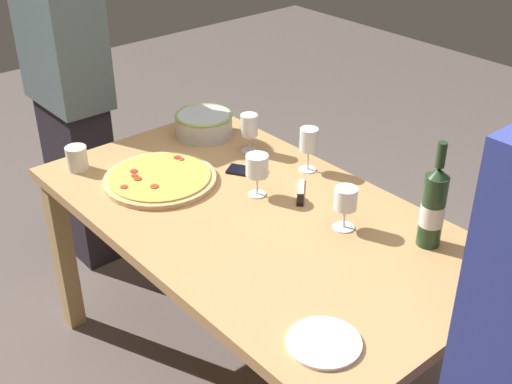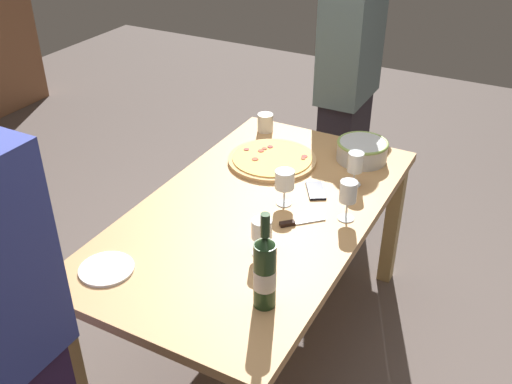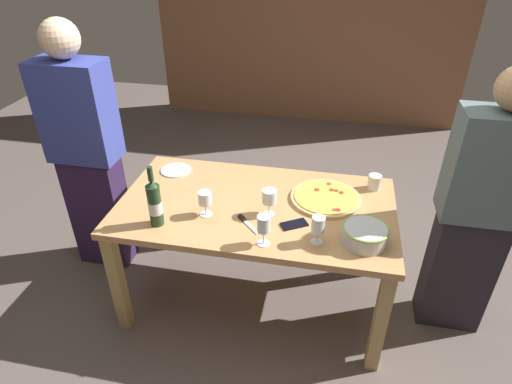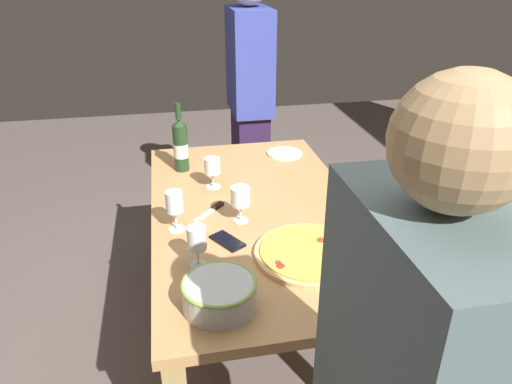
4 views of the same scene
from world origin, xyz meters
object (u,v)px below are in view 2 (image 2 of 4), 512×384
object	(u,v)px
wine_glass_near_pizza	(348,194)
wine_glass_by_bottle	(285,181)
wine_bottle	(265,271)
person_host	(347,94)
serving_bowl	(362,150)
cup_amber	(265,123)
wine_glass_far_left	(355,164)
pizza	(272,159)
dining_table	(256,228)
cell_phone	(316,191)
side_plate	(107,269)
wine_glass_far_right	(262,231)
pizza_knife	(296,223)

from	to	relation	value
wine_glass_near_pizza	wine_glass_by_bottle	size ratio (longest dim) A/B	1.10
wine_bottle	person_host	size ratio (longest dim) A/B	0.22
serving_bowl	cup_amber	bearing A→B (deg)	82.95
wine_bottle	wine_glass_far_left	distance (m)	0.86
wine_glass_near_pizza	pizza	bearing A→B (deg)	58.94
wine_glass_near_pizza	wine_glass_far_left	size ratio (longest dim) A/B	1.09
dining_table	wine_glass_near_pizza	world-z (taller)	wine_glass_near_pizza
pizza	cell_phone	xyz separation A→B (m)	(-0.15, -0.29, -0.01)
dining_table	wine_glass_by_bottle	distance (m)	0.24
wine_bottle	person_host	distance (m)	1.74
side_plate	person_host	distance (m)	1.82
wine_glass_near_pizza	wine_glass_by_bottle	xyz separation A→B (m)	(-0.02, 0.27, -0.01)
wine_glass_near_pizza	wine_glass_far_right	xyz separation A→B (m)	(-0.36, 0.19, -0.01)
person_host	cup_amber	bearing A→B (deg)	-27.47
wine_glass_near_pizza	cell_phone	bearing A→B (deg)	54.44
dining_table	person_host	bearing A→B (deg)	3.06
wine_glass_by_bottle	pizza_knife	size ratio (longest dim) A/B	1.03
wine_bottle	side_plate	distance (m)	0.60
wine_bottle	wine_glass_far_right	world-z (taller)	wine_bottle
wine_glass_near_pizza	side_plate	xyz separation A→B (m)	(-0.70, 0.63, -0.11)
serving_bowl	cup_amber	distance (m)	0.55
side_plate	wine_glass_by_bottle	bearing A→B (deg)	-27.85
dining_table	serving_bowl	world-z (taller)	serving_bowl
dining_table	wine_glass_far_left	xyz separation A→B (m)	(0.37, -0.28, 0.20)
cup_amber	wine_glass_far_right	bearing A→B (deg)	-153.40
wine_bottle	wine_glass_near_pizza	xyz separation A→B (m)	(0.60, -0.06, -0.02)
wine_glass_by_bottle	cell_phone	size ratio (longest dim) A/B	1.08
cell_phone	pizza_knife	xyz separation A→B (m)	(-0.26, -0.03, 0.00)
wine_glass_far_right	pizza	bearing A→B (deg)	23.68
wine_glass_far_left	person_host	distance (m)	0.91
person_host	side_plate	bearing A→B (deg)	-9.85
dining_table	wine_glass_near_pizza	size ratio (longest dim) A/B	9.40
wine_glass_by_bottle	wine_glass_near_pizza	bearing A→B (deg)	-86.30
wine_bottle	wine_glass_far_right	distance (m)	0.27
wine_glass_far_left	side_plate	distance (m)	1.12
wine_glass_far_left	person_host	bearing A→B (deg)	22.61
wine_glass_far_left	pizza_knife	bearing A→B (deg)	166.57
pizza	pizza_knife	xyz separation A→B (m)	(-0.41, -0.32, -0.01)
dining_table	wine_glass_by_bottle	size ratio (longest dim) A/B	10.31
side_plate	cell_phone	distance (m)	0.95
wine_bottle	person_host	bearing A→B (deg)	11.86
dining_table	side_plate	size ratio (longest dim) A/B	8.20
wine_glass_far_left	person_host	world-z (taller)	person_host
serving_bowl	wine_glass_by_bottle	distance (m)	0.54
pizza	pizza_knife	size ratio (longest dim) A/B	2.75
dining_table	wine_glass_far_right	xyz separation A→B (m)	(-0.25, -0.16, 0.19)
wine_glass_far_left	wine_glass_far_right	size ratio (longest dim) A/B	1.06
dining_table	pizza	xyz separation A→B (m)	(0.39, 0.13, 0.10)
dining_table	wine_glass_by_bottle	xyz separation A→B (m)	(0.09, -0.08, 0.20)
dining_table	wine_glass_by_bottle	world-z (taller)	wine_glass_by_bottle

